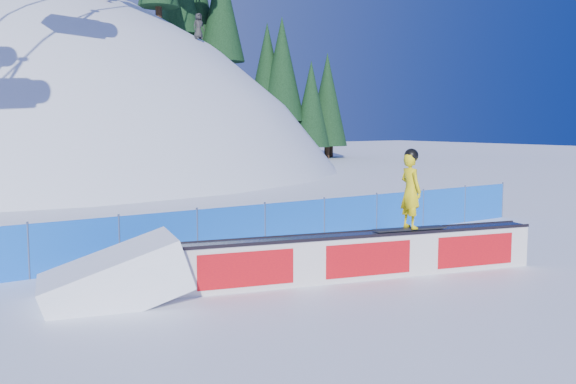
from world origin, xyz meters
TOP-DOWN VIEW (x-y plane):
  - ground at (0.00, 0.00)m, footprint 160.00×160.00m
  - treeline at (22.12, 40.89)m, footprint 19.98×11.77m
  - safety_fence at (0.00, 4.50)m, footprint 22.05×0.05m
  - rail_box at (0.97, 0.51)m, footprint 8.21×2.62m
  - snow_ramp at (-4.08, 1.80)m, footprint 3.09×2.35m
  - snowboarder at (2.07, 0.23)m, footprint 1.74×0.72m

SIDE VIEW (x-z plane):
  - ground at x=0.00m, z-range 0.00..0.00m
  - snow_ramp at x=-4.08m, z-range -0.86..0.86m
  - rail_box at x=0.97m, z-range -0.01..0.99m
  - safety_fence at x=0.00m, z-range -0.05..1.25m
  - snowboarder at x=2.07m, z-range 0.98..2.77m
  - treeline at x=22.12m, z-range -0.04..20.82m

